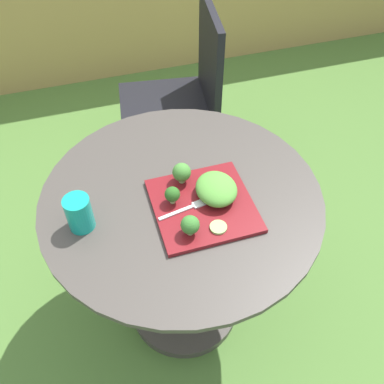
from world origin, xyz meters
name	(u,v)px	position (x,y,z in m)	size (l,w,h in m)	color
ground_plane	(184,307)	(0.00, 0.00, 0.00)	(12.00, 12.00, 0.00)	#4C7533
patio_table	(183,247)	(0.00, 0.00, 0.44)	(0.86, 0.86, 0.71)	#423D38
patio_chair	(186,90)	(0.24, 0.78, 0.53)	(0.50, 0.50, 0.90)	black
salad_plate	(203,205)	(0.05, -0.06, 0.72)	(0.29, 0.29, 0.01)	maroon
drinking_glass	(80,215)	(-0.30, -0.03, 0.76)	(0.07, 0.07, 0.11)	#149989
fork	(188,208)	(0.00, -0.07, 0.73)	(0.15, 0.04, 0.00)	silver
lettuce_mound	(216,189)	(0.10, -0.04, 0.75)	(0.12, 0.14, 0.06)	#519338
broccoli_floret_0	(172,194)	(-0.03, -0.03, 0.76)	(0.05, 0.05, 0.06)	#99B770
broccoli_floret_1	(182,172)	(0.01, 0.04, 0.76)	(0.06, 0.06, 0.07)	#99B770
broccoli_floret_2	(190,225)	(-0.02, -0.15, 0.76)	(0.05, 0.05, 0.06)	#99B770
cucumber_slice_0	(218,227)	(0.06, -0.16, 0.73)	(0.05, 0.05, 0.01)	#8EB766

